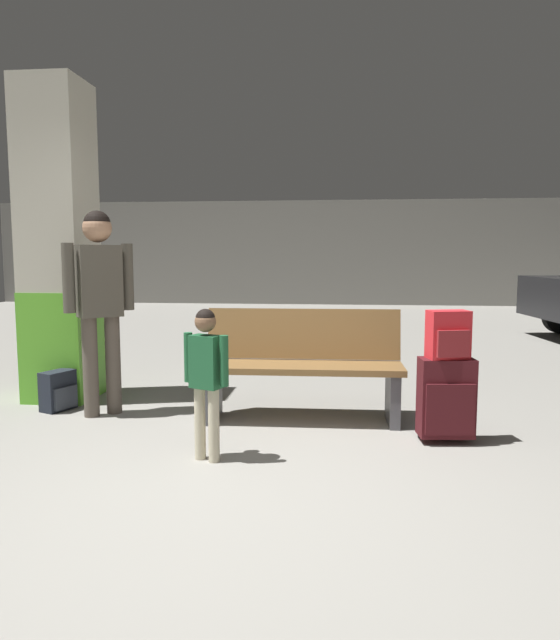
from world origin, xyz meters
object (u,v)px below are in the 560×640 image
at_px(structural_pillar, 59,245).
at_px(child, 206,368).
at_px(backpack_dark_floor, 58,391).
at_px(suitcase, 446,398).
at_px(backpack_bright, 448,335).
at_px(adult, 99,290).
at_px(bench, 302,365).

bearing_deg(structural_pillar, child, -41.18).
bearing_deg(backpack_dark_floor, suitcase, -9.61).
bearing_deg(backpack_bright, suitcase, 162.88).
distance_m(child, backpack_dark_floor, 1.94).
xyz_separation_m(structural_pillar, adult, (0.59, -0.52, -0.38)).
xyz_separation_m(bench, adult, (-1.67, -0.05, 0.60)).
bearing_deg(suitcase, structural_pillar, 163.95).
bearing_deg(child, adult, 138.80).
xyz_separation_m(bench, backpack_dark_floor, (-2.11, 0.05, -0.28)).
distance_m(bench, child, 1.18).
bearing_deg(backpack_bright, adult, 170.89).
bearing_deg(backpack_bright, structural_pillar, 163.95).
relative_size(bench, adult, 0.96).
xyz_separation_m(child, backpack_dark_floor, (-1.56, 1.08, -0.44)).
distance_m(structural_pillar, child, 2.41).
distance_m(bench, adult, 1.77).
height_order(bench, backpack_bright, backpack_bright).
relative_size(suitcase, backpack_bright, 1.78).
relative_size(bench, backpack_bright, 4.74).
xyz_separation_m(suitcase, adult, (-2.72, 0.44, 0.72)).
height_order(structural_pillar, suitcase, structural_pillar).
bearing_deg(backpack_dark_floor, adult, -12.65).
xyz_separation_m(bench, suitcase, (1.06, -0.49, -0.12)).
distance_m(backpack_bright, backpack_dark_floor, 3.26).
xyz_separation_m(adult, backpack_dark_floor, (-0.44, 0.10, -0.88)).
relative_size(child, backpack_dark_floor, 2.92).
height_order(adult, backpack_dark_floor, adult).
height_order(bench, backpack_dark_floor, bench).
height_order(bench, suitcase, bench).
bearing_deg(backpack_dark_floor, backpack_bright, -9.61).
distance_m(structural_pillar, suitcase, 3.62).
height_order(structural_pillar, backpack_bright, structural_pillar).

